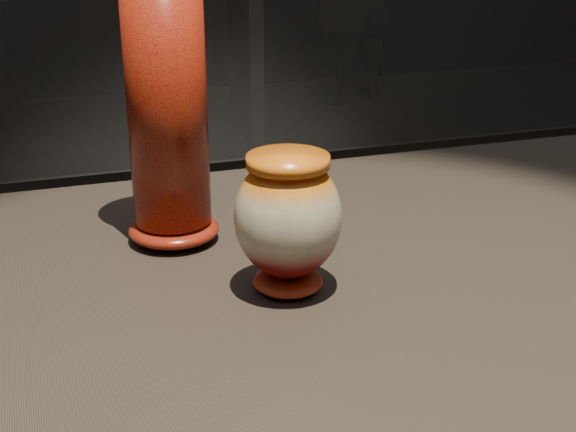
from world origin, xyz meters
name	(u,v)px	position (x,y,z in m)	size (l,w,h in m)	color
main_vase	(288,218)	(-0.17, -0.03, 0.98)	(0.12, 0.12, 0.15)	#650A09
tall_vase	(167,105)	(-0.27, 0.15, 1.07)	(0.15, 0.15, 0.36)	#A42F0A
back_shelf	(92,32)	(-0.04, 3.71, 0.64)	(2.00, 0.60, 0.90)	black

